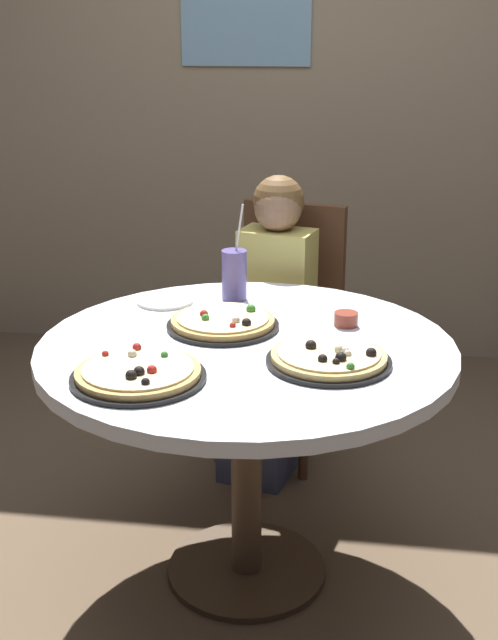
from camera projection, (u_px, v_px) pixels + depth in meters
name	position (u px, v px, depth m)	size (l,w,h in m)	color
ground_plane	(247.00, 571.00, 2.52)	(8.00, 8.00, 0.00)	brown
wall_with_window	(307.00, 55.00, 3.85)	(5.20, 0.13, 2.90)	gray
dining_table	(246.00, 378.00, 2.30)	(1.16, 1.16, 0.75)	silver
chair_wooden	(285.00, 316.00, 3.15)	(0.48, 0.48, 0.95)	brown
diner_child	(269.00, 343.00, 3.01)	(0.33, 0.43, 1.08)	#3F4766
pizza_veggie	(329.00, 358.00, 2.12)	(0.33, 0.33, 0.05)	black
pizza_cheese	(223.00, 322.00, 2.38)	(0.33, 0.33, 0.05)	black
pizza_pepperoni	(138.00, 374.00, 2.03)	(0.34, 0.34, 0.05)	black
soda_cup	(234.00, 275.00, 2.61)	(0.08, 0.08, 0.31)	#6659A5
sauce_bowl	(346.00, 319.00, 2.40)	(0.07, 0.07, 0.04)	brown
plate_small	(165.00, 301.00, 2.60)	(0.18, 0.18, 0.01)	white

